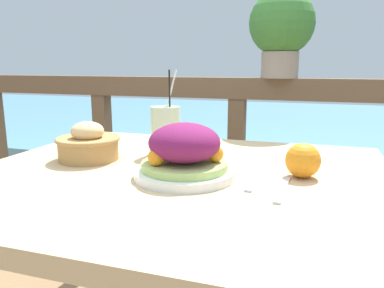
{
  "coord_description": "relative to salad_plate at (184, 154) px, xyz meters",
  "views": [
    {
      "loc": [
        0.32,
        -0.85,
        1.03
      ],
      "look_at": [
        0.02,
        0.06,
        0.82
      ],
      "focal_mm": 35.0,
      "sensor_mm": 36.0,
      "label": 1
    }
  ],
  "objects": [
    {
      "name": "patio_table",
      "position": [
        -0.03,
        0.04,
        -0.16
      ],
      "size": [
        1.04,
        0.9,
        0.76
      ],
      "color": "tan",
      "rests_on": "ground_plane"
    },
    {
      "name": "orange_near_basket",
      "position": [
        0.27,
        0.09,
        -0.02
      ],
      "size": [
        0.08,
        0.08,
        0.08
      ],
      "color": "orange",
      "rests_on": "patio_table"
    },
    {
      "name": "drink_glass",
      "position": [
        -0.13,
        0.2,
        0.02
      ],
      "size": [
        0.09,
        0.09,
        0.25
      ],
      "color": "beige",
      "rests_on": "patio_table"
    },
    {
      "name": "salad_plate",
      "position": [
        0.0,
        0.0,
        0.0
      ],
      "size": [
        0.24,
        0.24,
        0.13
      ],
      "color": "white",
      "rests_on": "patio_table"
    },
    {
      "name": "bread_basket",
      "position": [
        -0.31,
        0.08,
        -0.01
      ],
      "size": [
        0.18,
        0.18,
        0.11
      ],
      "color": "#AD7F47",
      "rests_on": "patio_table"
    },
    {
      "name": "fork",
      "position": [
        0.16,
        0.03,
        -0.05
      ],
      "size": [
        0.02,
        0.18,
        0.0
      ],
      "color": "silver",
      "rests_on": "patio_table"
    },
    {
      "name": "railing_fence",
      "position": [
        -0.03,
        0.81,
        -0.14
      ],
      "size": [
        2.8,
        0.08,
        0.97
      ],
      "color": "brown",
      "rests_on": "ground_plane"
    },
    {
      "name": "knife",
      "position": [
        0.23,
        -0.02,
        -0.05
      ],
      "size": [
        0.02,
        0.18,
        0.0
      ],
      "color": "silver",
      "rests_on": "patio_table"
    },
    {
      "name": "potted_plant",
      "position": [
        0.14,
        0.81,
        0.35
      ],
      "size": [
        0.27,
        0.27,
        0.35
      ],
      "color": "gray",
      "rests_on": "railing_fence"
    },
    {
      "name": "sea_backdrop",
      "position": [
        -0.03,
        3.31,
        -0.61
      ],
      "size": [
        12.0,
        4.0,
        0.43
      ],
      "color": "#568EA8",
      "rests_on": "ground_plane"
    }
  ]
}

